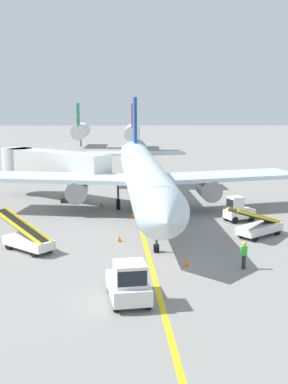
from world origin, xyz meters
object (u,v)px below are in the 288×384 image
(pushback_tug, at_px, (129,283))
(baggage_tug_near_wing, at_px, (238,210))
(safety_cone_wingtip_left, at_px, (119,239))
(airliner, at_px, (143,174))
(jet_bridge, at_px, (47,164))
(belt_loader_forward_hold, at_px, (259,226))
(belt_loader_aft_hold, at_px, (27,239))
(safety_cone_nose_right, at_px, (132,215))
(ground_crew_marshaller, at_px, (244,254))
(safety_cone_tail_area, at_px, (186,263))
(safety_cone_nose_left, at_px, (101,204))

(pushback_tug, height_order, baggage_tug_near_wing, pushback_tug)
(pushback_tug, relative_size, safety_cone_wingtip_left, 8.79)
(airliner, xyz_separation_m, safety_cone_wingtip_left, (-1.79, -9.43, -3.20))
(jet_bridge, xyz_separation_m, belt_loader_forward_hold, (18.09, -14.64, -2.77))
(airliner, bearing_deg, belt_loader_aft_hold, -124.08)
(airliner, distance_m, safety_cone_nose_right, 4.00)
(belt_loader_forward_hold, xyz_separation_m, belt_loader_aft_hold, (-16.31, -3.44, 0.00))
(pushback_tug, height_order, ground_crew_marshaller, pushback_tug)
(pushback_tug, distance_m, baggage_tug_near_wing, 19.05)
(jet_bridge, relative_size, safety_cone_tail_area, 26.89)
(pushback_tug, xyz_separation_m, baggage_tug_near_wing, (8.65, 16.98, -0.07))
(airliner, relative_size, baggage_tug_near_wing, 12.97)
(jet_bridge, distance_m, pushback_tug, 28.43)
(jet_bridge, xyz_separation_m, safety_cone_nose_right, (8.68, -8.68, -3.32))
(baggage_tug_near_wing, relative_size, safety_cone_nose_right, 6.19)
(belt_loader_forward_hold, xyz_separation_m, safety_cone_nose_right, (-9.41, 5.96, -0.56))
(safety_cone_tail_area, bearing_deg, safety_cone_nose_right, 105.25)
(belt_loader_forward_hold, relative_size, safety_cone_wingtip_left, 10.58)
(safety_cone_tail_area, bearing_deg, jet_bridge, 119.54)
(jet_bridge, relative_size, safety_cone_nose_left, 26.89)
(baggage_tug_near_wing, height_order, safety_cone_tail_area, baggage_tug_near_wing)
(belt_loader_aft_hold, relative_size, ground_crew_marshaller, 2.74)
(pushback_tug, height_order, belt_loader_forward_hold, belt_loader_forward_hold)
(pushback_tug, bearing_deg, ground_crew_marshaller, 36.40)
(pushback_tug, height_order, safety_cone_nose_right, pushback_tug)
(belt_loader_forward_hold, relative_size, safety_cone_nose_left, 10.58)
(belt_loader_forward_hold, bearing_deg, ground_crew_marshaller, -109.17)
(safety_cone_nose_left, bearing_deg, safety_cone_nose_right, -58.31)
(ground_crew_marshaller, bearing_deg, baggage_tug_near_wing, 81.18)
(safety_cone_nose_left, height_order, safety_cone_nose_right, same)
(pushback_tug, height_order, safety_cone_wingtip_left, pushback_tug)
(safety_cone_tail_area, bearing_deg, belt_loader_aft_hold, 161.96)
(belt_loader_forward_hold, relative_size, safety_cone_tail_area, 10.58)
(belt_loader_forward_hold, height_order, belt_loader_aft_hold, same)
(ground_crew_marshaller, xyz_separation_m, safety_cone_tail_area, (-3.40, 0.45, -0.69))
(jet_bridge, bearing_deg, airliner, -33.90)
(airliner, xyz_separation_m, safety_cone_nose_right, (-0.95, -2.21, -3.20))
(baggage_tug_near_wing, height_order, safety_cone_wingtip_left, baggage_tug_near_wing)
(pushback_tug, bearing_deg, safety_cone_nose_left, 97.58)
(baggage_tug_near_wing, height_order, safety_cone_nose_left, baggage_tug_near_wing)
(safety_cone_wingtip_left, bearing_deg, baggage_tug_near_wing, 31.87)
(belt_loader_forward_hold, relative_size, belt_loader_aft_hold, 1.00)
(safety_cone_wingtip_left, bearing_deg, belt_loader_forward_hold, 7.04)
(ground_crew_marshaller, xyz_separation_m, safety_cone_nose_left, (-9.86, 18.06, -0.69))
(safety_cone_nose_left, xyz_separation_m, safety_cone_tail_area, (6.46, -17.60, 0.00))
(airliner, relative_size, safety_cone_wingtip_left, 80.30)
(pushback_tug, bearing_deg, belt_loader_aft_hold, 128.32)
(safety_cone_wingtip_left, bearing_deg, pushback_tug, -85.16)
(ground_crew_marshaller, bearing_deg, safety_cone_nose_left, 118.64)
(belt_loader_forward_hold, distance_m, safety_cone_nose_left, 16.43)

